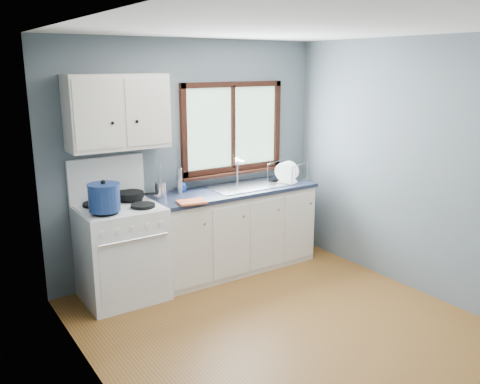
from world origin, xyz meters
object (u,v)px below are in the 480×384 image
utensil_crock (160,189)px  dish_rack (287,176)px  stockpot (104,197)px  base_cabinets (233,233)px  skillet (130,195)px  thermos (179,181)px  sink (247,192)px  gas_range (121,250)px

utensil_crock → dish_rack: bearing=-4.3°
utensil_crock → stockpot: bearing=-156.5°
base_cabinets → skillet: skillet is taller
base_cabinets → thermos: 0.88m
skillet → stockpot: stockpot is taller
utensil_crock → sink: bearing=-5.8°
gas_range → stockpot: size_ratio=4.51×
gas_range → base_cabinets: 1.31m
base_cabinets → utensil_crock: 1.02m
sink → utensil_crock: 1.01m
sink → stockpot: size_ratio=2.79×
utensil_crock → thermos: size_ratio=1.51×
dish_rack → gas_range: bearing=155.2°
utensil_crock → skillet: bearing=175.4°
base_cabinets → thermos: (-0.58, 0.15, 0.65)m
base_cabinets → utensil_crock: bearing=173.0°
dish_rack → base_cabinets: bearing=153.9°
skillet → thermos: size_ratio=1.64×
gas_range → thermos: (0.73, 0.17, 0.56)m
gas_range → stockpot: bearing=-137.5°
base_cabinets → dish_rack: bearing=-1.2°
sink → utensil_crock: bearing=174.2°
gas_range → base_cabinets: bearing=0.8°
sink → dish_rack: (0.56, -0.02, 0.12)m
skillet → utensil_crock: bearing=16.7°
skillet → stockpot: (-0.36, -0.32, 0.10)m
skillet → utensil_crock: utensil_crock is taller
stockpot → utensil_crock: bearing=23.5°
sink → thermos: bearing=168.9°
sink → stockpot: (-1.68, -0.19, 0.23)m
dish_rack → sink: bearing=153.6°
gas_range → base_cabinets: gas_range is taller
gas_range → utensil_crock: gas_range is taller
sink → utensil_crock: utensil_crock is taller
gas_range → thermos: 0.94m
thermos → dish_rack: (1.31, -0.16, -0.08)m
stockpot → thermos: 0.98m
sink → skillet: (-1.31, 0.13, 0.13)m
skillet → utensil_crock: 0.31m
base_cabinets → skillet: size_ratio=4.16×
gas_range → sink: (1.49, 0.02, 0.37)m
stockpot → utensil_crock: 0.74m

